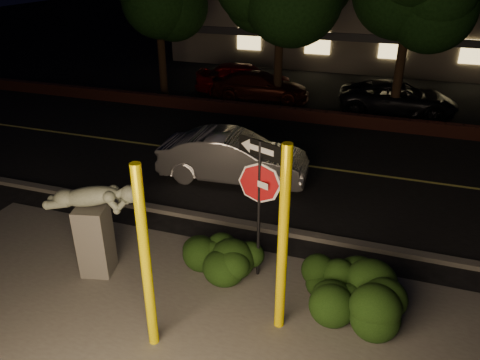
# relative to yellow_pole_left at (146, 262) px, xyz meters

# --- Properties ---
(ground) EXTENTS (90.00, 90.00, 0.00)m
(ground) POSITION_rel_yellow_pole_left_xyz_m (0.93, 11.26, -1.73)
(ground) COLOR black
(ground) RESTS_ON ground
(patio) EXTENTS (14.00, 6.00, 0.02)m
(patio) POSITION_rel_yellow_pole_left_xyz_m (0.93, 0.26, -1.72)
(patio) COLOR #4C4944
(patio) RESTS_ON ground
(road) EXTENTS (80.00, 8.00, 0.01)m
(road) POSITION_rel_yellow_pole_left_xyz_m (0.93, 8.26, -1.72)
(road) COLOR black
(road) RESTS_ON ground
(lane_marking) EXTENTS (80.00, 0.12, 0.00)m
(lane_marking) POSITION_rel_yellow_pole_left_xyz_m (0.93, 8.26, -1.71)
(lane_marking) COLOR #CDC652
(lane_marking) RESTS_ON road
(curb) EXTENTS (80.00, 0.25, 0.12)m
(curb) POSITION_rel_yellow_pole_left_xyz_m (0.93, 4.16, -1.67)
(curb) COLOR #4C4944
(curb) RESTS_ON ground
(brick_wall) EXTENTS (40.00, 0.35, 0.50)m
(brick_wall) POSITION_rel_yellow_pole_left_xyz_m (0.93, 12.56, -1.48)
(brick_wall) COLOR #471E17
(brick_wall) RESTS_ON ground
(parking_lot) EXTENTS (40.00, 12.00, 0.01)m
(parking_lot) POSITION_rel_yellow_pole_left_xyz_m (0.93, 18.26, -1.72)
(parking_lot) COLOR black
(parking_lot) RESTS_ON ground
(building) EXTENTS (22.00, 10.20, 4.00)m
(building) POSITION_rel_yellow_pole_left_xyz_m (0.93, 26.25, 0.27)
(building) COLOR #685F53
(building) RESTS_ON ground
(yellow_pole_left) EXTENTS (0.17, 0.17, 3.46)m
(yellow_pole_left) POSITION_rel_yellow_pole_left_xyz_m (0.00, 0.00, 0.00)
(yellow_pole_left) COLOR #EEDC00
(yellow_pole_left) RESTS_ON ground
(yellow_pole_right) EXTENTS (0.18, 0.18, 3.60)m
(yellow_pole_right) POSITION_rel_yellow_pole_left_xyz_m (1.98, 1.11, 0.07)
(yellow_pole_right) COLOR #FFDE00
(yellow_pole_right) RESTS_ON ground
(signpost) EXTENTS (0.97, 0.42, 3.05)m
(signpost) POSITION_rel_yellow_pole_left_xyz_m (1.17, 2.42, 0.44)
(signpost) COLOR black
(signpost) RESTS_ON ground
(sculpture) EXTENTS (1.97, 0.95, 2.11)m
(sculpture) POSITION_rel_yellow_pole_left_xyz_m (-2.04, 1.44, -0.43)
(sculpture) COLOR #4C4944
(sculpture) RESTS_ON ground
(hedge_center) EXTENTS (2.26, 1.44, 1.09)m
(hedge_center) POSITION_rel_yellow_pole_left_xyz_m (0.44, 2.22, -1.19)
(hedge_center) COLOR black
(hedge_center) RESTS_ON ground
(hedge_right) EXTENTS (2.02, 1.40, 1.20)m
(hedge_right) POSITION_rel_yellow_pole_left_xyz_m (2.91, 2.41, -1.13)
(hedge_right) COLOR black
(hedge_right) RESTS_ON ground
(hedge_far_right) EXTENTS (1.72, 1.34, 1.05)m
(hedge_far_right) POSITION_rel_yellow_pole_left_xyz_m (3.28, 1.49, -1.21)
(hedge_far_right) COLOR black
(hedge_far_right) RESTS_ON ground
(silver_sedan) EXTENTS (4.49, 1.89, 1.44)m
(silver_sedan) POSITION_rel_yellow_pole_left_xyz_m (-0.87, 6.64, -1.01)
(silver_sedan) COLOR #B4B3B8
(silver_sedan) RESTS_ON ground
(parked_car_red) EXTENTS (4.70, 2.48, 1.53)m
(parked_car_red) POSITION_rel_yellow_pole_left_xyz_m (-3.48, 15.50, -0.97)
(parked_car_red) COLOR maroon
(parked_car_red) RESTS_ON ground
(parked_car_darkred) EXTENTS (4.62, 2.29, 1.29)m
(parked_car_darkred) POSITION_rel_yellow_pole_left_xyz_m (-2.47, 14.82, -1.09)
(parked_car_darkred) COLOR #3A1009
(parked_car_darkred) RESTS_ON ground
(parked_car_dark) EXTENTS (4.93, 2.56, 1.33)m
(parked_car_dark) POSITION_rel_yellow_pole_left_xyz_m (3.53, 14.80, -1.07)
(parked_car_dark) COLOR black
(parked_car_dark) RESTS_ON ground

